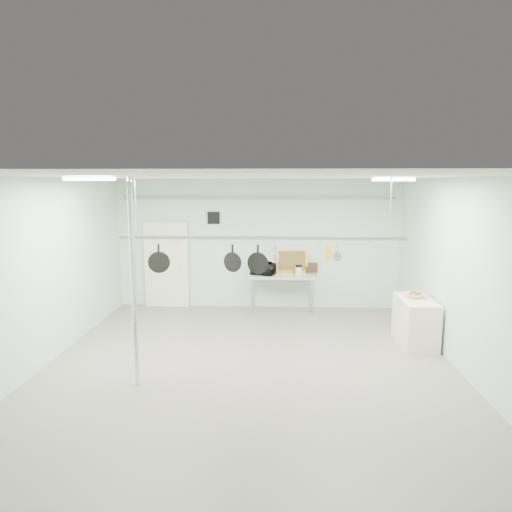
{
  "coord_description": "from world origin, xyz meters",
  "views": [
    {
      "loc": [
        0.44,
        -7.23,
        3.1
      ],
      "look_at": [
        0.08,
        1.0,
        1.78
      ],
      "focal_mm": 32.0,
      "sensor_mm": 36.0,
      "label": 1
    }
  ],
  "objects_px": {
    "microwave": "(263,268)",
    "skillet_right": "(258,259)",
    "prep_table": "(282,278)",
    "fruit_bowl": "(415,295)",
    "pot_rack": "(261,236)",
    "coffee_canister": "(299,271)",
    "side_cabinet": "(415,322)",
    "skillet_left": "(159,259)",
    "chrome_pole": "(134,284)",
    "skillet_mid": "(232,258)"
  },
  "relations": [
    {
      "from": "prep_table",
      "to": "fruit_bowl",
      "type": "height_order",
      "value": "fruit_bowl"
    },
    {
      "from": "pot_rack",
      "to": "fruit_bowl",
      "type": "height_order",
      "value": "pot_rack"
    },
    {
      "from": "side_cabinet",
      "to": "skillet_left",
      "type": "xyz_separation_m",
      "value": [
        -4.69,
        -1.1,
        1.39
      ]
    },
    {
      "from": "microwave",
      "to": "coffee_canister",
      "type": "bearing_deg",
      "value": -159.23
    },
    {
      "from": "side_cabinet",
      "to": "prep_table",
      "type": "bearing_deg",
      "value": 139.21
    },
    {
      "from": "pot_rack",
      "to": "skillet_mid",
      "type": "distance_m",
      "value": 0.62
    },
    {
      "from": "chrome_pole",
      "to": "side_cabinet",
      "type": "xyz_separation_m",
      "value": [
        4.85,
        2.0,
        -1.15
      ]
    },
    {
      "from": "fruit_bowl",
      "to": "prep_table",
      "type": "bearing_deg",
      "value": 140.88
    },
    {
      "from": "coffee_canister",
      "to": "skillet_right",
      "type": "bearing_deg",
      "value": -104.49
    },
    {
      "from": "pot_rack",
      "to": "skillet_right",
      "type": "distance_m",
      "value": 0.4
    },
    {
      "from": "fruit_bowl",
      "to": "skillet_right",
      "type": "relative_size",
      "value": 0.73
    },
    {
      "from": "fruit_bowl",
      "to": "side_cabinet",
      "type": "bearing_deg",
      "value": -95.4
    },
    {
      "from": "prep_table",
      "to": "side_cabinet",
      "type": "bearing_deg",
      "value": -40.79
    },
    {
      "from": "chrome_pole",
      "to": "skillet_left",
      "type": "distance_m",
      "value": 0.94
    },
    {
      "from": "pot_rack",
      "to": "coffee_canister",
      "type": "distance_m",
      "value": 3.63
    },
    {
      "from": "side_cabinet",
      "to": "microwave",
      "type": "xyz_separation_m",
      "value": [
        -3.01,
        2.23,
        0.61
      ]
    },
    {
      "from": "skillet_left",
      "to": "coffee_canister",
      "type": "bearing_deg",
      "value": 40.8
    },
    {
      "from": "skillet_right",
      "to": "fruit_bowl",
      "type": "bearing_deg",
      "value": 40.1
    },
    {
      "from": "pot_rack",
      "to": "coffee_canister",
      "type": "relative_size",
      "value": 24.26
    },
    {
      "from": "microwave",
      "to": "skillet_mid",
      "type": "height_order",
      "value": "skillet_mid"
    },
    {
      "from": "skillet_left",
      "to": "skillet_mid",
      "type": "xyz_separation_m",
      "value": [
        1.25,
        0.0,
        0.01
      ]
    },
    {
      "from": "coffee_canister",
      "to": "skillet_mid",
      "type": "relative_size",
      "value": 0.42
    },
    {
      "from": "coffee_canister",
      "to": "skillet_left",
      "type": "xyz_separation_m",
      "value": [
        -2.54,
        -3.32,
        0.83
      ]
    },
    {
      "from": "skillet_left",
      "to": "pot_rack",
      "type": "bearing_deg",
      "value": -11.82
    },
    {
      "from": "side_cabinet",
      "to": "skillet_mid",
      "type": "bearing_deg",
      "value": -162.25
    },
    {
      "from": "microwave",
      "to": "skillet_right",
      "type": "relative_size",
      "value": 1.09
    },
    {
      "from": "fruit_bowl",
      "to": "skillet_left",
      "type": "height_order",
      "value": "skillet_left"
    },
    {
      "from": "side_cabinet",
      "to": "skillet_left",
      "type": "relative_size",
      "value": 2.43
    },
    {
      "from": "prep_table",
      "to": "side_cabinet",
      "type": "xyz_separation_m",
      "value": [
        2.55,
        -2.2,
        -0.38
      ]
    },
    {
      "from": "skillet_left",
      "to": "side_cabinet",
      "type": "bearing_deg",
      "value": 1.38
    },
    {
      "from": "prep_table",
      "to": "skillet_left",
      "type": "bearing_deg",
      "value": -122.95
    },
    {
      "from": "coffee_canister",
      "to": "fruit_bowl",
      "type": "height_order",
      "value": "coffee_canister"
    },
    {
      "from": "chrome_pole",
      "to": "prep_table",
      "type": "xyz_separation_m",
      "value": [
        2.3,
        4.2,
        -0.77
      ]
    },
    {
      "from": "pot_rack",
      "to": "skillet_mid",
      "type": "height_order",
      "value": "pot_rack"
    },
    {
      "from": "side_cabinet",
      "to": "skillet_mid",
      "type": "height_order",
      "value": "skillet_mid"
    },
    {
      "from": "prep_table",
      "to": "pot_rack",
      "type": "xyz_separation_m",
      "value": [
        -0.4,
        -3.3,
        1.4
      ]
    },
    {
      "from": "skillet_left",
      "to": "skillet_right",
      "type": "relative_size",
      "value": 0.99
    },
    {
      "from": "microwave",
      "to": "coffee_canister",
      "type": "distance_m",
      "value": 0.85
    },
    {
      "from": "prep_table",
      "to": "skillet_left",
      "type": "height_order",
      "value": "skillet_left"
    },
    {
      "from": "side_cabinet",
      "to": "coffee_canister",
      "type": "height_order",
      "value": "coffee_canister"
    },
    {
      "from": "microwave",
      "to": "skillet_right",
      "type": "xyz_separation_m",
      "value": [
        -0.0,
        -3.33,
        0.78
      ]
    },
    {
      "from": "pot_rack",
      "to": "skillet_left",
      "type": "xyz_separation_m",
      "value": [
        -1.74,
        0.0,
        -0.39
      ]
    },
    {
      "from": "pot_rack",
      "to": "skillet_left",
      "type": "height_order",
      "value": "pot_rack"
    },
    {
      "from": "prep_table",
      "to": "skillet_right",
      "type": "distance_m",
      "value": 3.48
    },
    {
      "from": "chrome_pole",
      "to": "fruit_bowl",
      "type": "height_order",
      "value": "chrome_pole"
    },
    {
      "from": "side_cabinet",
      "to": "skillet_left",
      "type": "bearing_deg",
      "value": -166.8
    },
    {
      "from": "pot_rack",
      "to": "skillet_mid",
      "type": "xyz_separation_m",
      "value": [
        -0.49,
        0.0,
        -0.38
      ]
    },
    {
      "from": "coffee_canister",
      "to": "skillet_right",
      "type": "height_order",
      "value": "skillet_right"
    },
    {
      "from": "microwave",
      "to": "coffee_canister",
      "type": "relative_size",
      "value": 2.75
    },
    {
      "from": "microwave",
      "to": "prep_table",
      "type": "bearing_deg",
      "value": -162.14
    }
  ]
}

